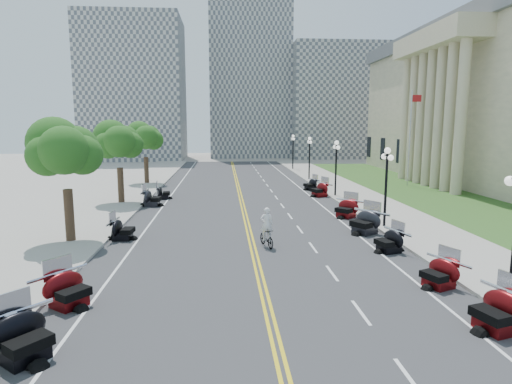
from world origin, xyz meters
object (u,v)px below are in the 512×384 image
object	(u,v)px
cyclist_rider	(267,212)
motorcycle_n_3	(498,309)
flagpole	(410,139)
bicycle	(267,238)

from	to	relation	value
cyclist_rider	motorcycle_n_3	bearing A→B (deg)	122.35
flagpole	bicycle	distance (m)	28.05
bicycle	cyclist_rider	size ratio (longest dim) A/B	0.93
flagpole	motorcycle_n_3	size ratio (longest dim) A/B	4.84
bicycle	cyclist_rider	world-z (taller)	cyclist_rider
flagpole	bicycle	bearing A→B (deg)	-128.57
motorcycle_n_3	cyclist_rider	bearing A→B (deg)	-163.72
flagpole	motorcycle_n_3	xyz separation A→B (m)	(-10.94, -31.62, -4.28)
flagpole	cyclist_rider	size ratio (longest dim) A/B	5.55
motorcycle_n_3	cyclist_rider	world-z (taller)	cyclist_rider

